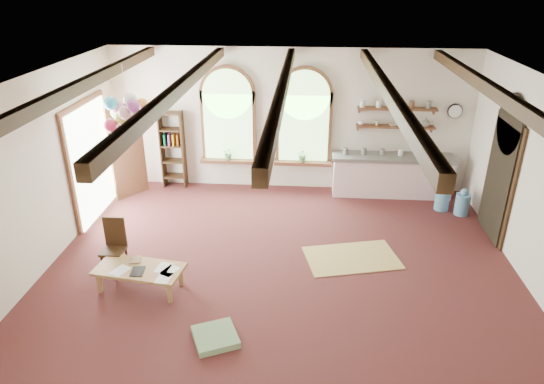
# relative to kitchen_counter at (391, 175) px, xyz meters

# --- Properties ---
(floor) EXTENTS (8.00, 8.00, 0.00)m
(floor) POSITION_rel_kitchen_counter_xyz_m (-2.30, -3.20, -0.48)
(floor) COLOR #4E2021
(floor) RESTS_ON ground
(ceiling_beams) EXTENTS (6.20, 6.80, 0.18)m
(ceiling_beams) POSITION_rel_kitchen_counter_xyz_m (-2.30, -3.20, 2.62)
(ceiling_beams) COLOR #3A2812
(ceiling_beams) RESTS_ON ceiling
(window_left) EXTENTS (1.30, 0.28, 2.20)m
(window_left) POSITION_rel_kitchen_counter_xyz_m (-3.70, 0.23, 1.16)
(window_left) COLOR brown
(window_left) RESTS_ON floor
(window_right) EXTENTS (1.30, 0.28, 2.20)m
(window_right) POSITION_rel_kitchen_counter_xyz_m (-2.00, 0.23, 1.16)
(window_right) COLOR brown
(window_right) RESTS_ON floor
(left_doorway) EXTENTS (0.10, 1.90, 2.50)m
(left_doorway) POSITION_rel_kitchen_counter_xyz_m (-6.25, -1.40, 0.67)
(left_doorway) COLOR brown
(left_doorway) RESTS_ON floor
(right_doorway) EXTENTS (0.10, 1.30, 2.40)m
(right_doorway) POSITION_rel_kitchen_counter_xyz_m (1.65, -1.70, 0.62)
(right_doorway) COLOR black
(right_doorway) RESTS_ON floor
(kitchen_counter) EXTENTS (2.68, 0.62, 0.94)m
(kitchen_counter) POSITION_rel_kitchen_counter_xyz_m (0.00, 0.00, 0.00)
(kitchen_counter) COLOR #FBD5D6
(kitchen_counter) RESTS_ON floor
(wall_shelf_lower) EXTENTS (1.70, 0.24, 0.04)m
(wall_shelf_lower) POSITION_rel_kitchen_counter_xyz_m (0.00, 0.18, 1.07)
(wall_shelf_lower) COLOR brown
(wall_shelf_lower) RESTS_ON wall_back
(wall_shelf_upper) EXTENTS (1.70, 0.24, 0.04)m
(wall_shelf_upper) POSITION_rel_kitchen_counter_xyz_m (0.00, 0.18, 1.47)
(wall_shelf_upper) COLOR brown
(wall_shelf_upper) RESTS_ON wall_back
(wall_clock) EXTENTS (0.32, 0.04, 0.32)m
(wall_clock) POSITION_rel_kitchen_counter_xyz_m (1.25, 0.25, 1.42)
(wall_clock) COLOR black
(wall_clock) RESTS_ON wall_back
(bookshelf) EXTENTS (0.53, 0.32, 1.80)m
(bookshelf) POSITION_rel_kitchen_counter_xyz_m (-5.00, 0.12, 0.42)
(bookshelf) COLOR #3A2812
(bookshelf) RESTS_ON floor
(coffee_table) EXTENTS (1.45, 0.83, 0.39)m
(coffee_table) POSITION_rel_kitchen_counter_xyz_m (-4.50, -3.97, -0.13)
(coffee_table) COLOR tan
(coffee_table) RESTS_ON floor
(side_chair) EXTENTS (0.38, 0.38, 0.93)m
(side_chair) POSITION_rel_kitchen_counter_xyz_m (-5.10, -3.47, -0.21)
(side_chair) COLOR #3A2812
(side_chair) RESTS_ON floor
(floor_mat) EXTENTS (1.79, 1.34, 0.02)m
(floor_mat) POSITION_rel_kitchen_counter_xyz_m (-1.06, -2.80, -0.47)
(floor_mat) COLOR tan
(floor_mat) RESTS_ON floor
(floor_cushion) EXTENTS (0.76, 0.76, 0.10)m
(floor_cushion) POSITION_rel_kitchen_counter_xyz_m (-3.10, -5.06, -0.43)
(floor_cushion) COLOR #6E8F62
(floor_cushion) RESTS_ON floor
(water_jug_a) EXTENTS (0.30, 0.30, 0.59)m
(water_jug_a) POSITION_rel_kitchen_counter_xyz_m (0.99, -0.70, -0.22)
(water_jug_a) COLOR #5791BB
(water_jug_a) RESTS_ON floor
(water_jug_b) EXTENTS (0.30, 0.30, 0.58)m
(water_jug_b) POSITION_rel_kitchen_counter_xyz_m (1.35, -0.90, -0.23)
(water_jug_b) COLOR #5791BB
(water_jug_b) RESTS_ON floor
(balloon_cluster) EXTENTS (0.75, 0.82, 1.15)m
(balloon_cluster) POSITION_rel_kitchen_counter_xyz_m (-5.15, -1.97, 1.86)
(balloon_cluster) COLOR white
(balloon_cluster) RESTS_ON floor
(table_book) EXTENTS (0.21, 0.27, 0.02)m
(table_book) POSITION_rel_kitchen_counter_xyz_m (-4.71, -3.78, -0.07)
(table_book) COLOR olive
(table_book) RESTS_ON coffee_table
(tablet) EXTENTS (0.22, 0.30, 0.01)m
(tablet) POSITION_rel_kitchen_counter_xyz_m (-4.49, -4.08, -0.08)
(tablet) COLOR black
(tablet) RESTS_ON coffee_table
(potted_plant_left) EXTENTS (0.27, 0.23, 0.30)m
(potted_plant_left) POSITION_rel_kitchen_counter_xyz_m (-3.70, 0.12, 0.37)
(potted_plant_left) COLOR #598C4C
(potted_plant_left) RESTS_ON window_left
(potted_plant_right) EXTENTS (0.27, 0.23, 0.30)m
(potted_plant_right) POSITION_rel_kitchen_counter_xyz_m (-2.00, 0.12, 0.37)
(potted_plant_right) COLOR #598C4C
(potted_plant_right) RESTS_ON window_right
(shelf_cup_a) EXTENTS (0.12, 0.10, 0.10)m
(shelf_cup_a) POSITION_rel_kitchen_counter_xyz_m (-0.75, 0.18, 1.14)
(shelf_cup_a) COLOR white
(shelf_cup_a) RESTS_ON wall_shelf_lower
(shelf_cup_b) EXTENTS (0.10, 0.10, 0.09)m
(shelf_cup_b) POSITION_rel_kitchen_counter_xyz_m (-0.40, 0.18, 1.14)
(shelf_cup_b) COLOR beige
(shelf_cup_b) RESTS_ON wall_shelf_lower
(shelf_bowl_a) EXTENTS (0.22, 0.22, 0.05)m
(shelf_bowl_a) POSITION_rel_kitchen_counter_xyz_m (-0.05, 0.18, 1.12)
(shelf_bowl_a) COLOR beige
(shelf_bowl_a) RESTS_ON wall_shelf_lower
(shelf_bowl_b) EXTENTS (0.20, 0.20, 0.06)m
(shelf_bowl_b) POSITION_rel_kitchen_counter_xyz_m (0.30, 0.18, 1.12)
(shelf_bowl_b) COLOR #8C664C
(shelf_bowl_b) RESTS_ON wall_shelf_lower
(shelf_vase) EXTENTS (0.18, 0.18, 0.19)m
(shelf_vase) POSITION_rel_kitchen_counter_xyz_m (0.65, 0.18, 1.19)
(shelf_vase) COLOR slate
(shelf_vase) RESTS_ON wall_shelf_lower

